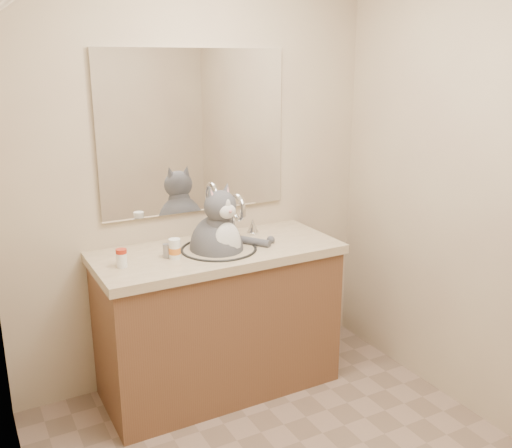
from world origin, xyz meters
The scene contains 8 objects.
room centered at (0.00, 0.00, 1.20)m, with size 2.22×2.52×2.42m.
vanity centered at (0.00, 0.96, 0.44)m, with size 1.34×0.59×1.12m.
mirror centered at (0.00, 1.24, 1.45)m, with size 1.10×0.02×0.90m, color white.
shower_curtain centered at (-1.05, 0.10, 1.03)m, with size 0.02×1.30×1.93m.
cat centered at (0.00, 0.95, 0.88)m, with size 0.45×0.36×0.58m.
pill_bottle_redcap centered at (-0.54, 0.93, 0.90)m, with size 0.07×0.07×0.09m.
pill_bottle_orange centered at (-0.26, 0.92, 0.90)m, with size 0.08×0.08×0.10m.
grey_canister centered at (-0.29, 0.96, 0.89)m, with size 0.06×0.06×0.07m.
Camera 1 is at (-1.22, -1.72, 1.85)m, focal length 40.00 mm.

